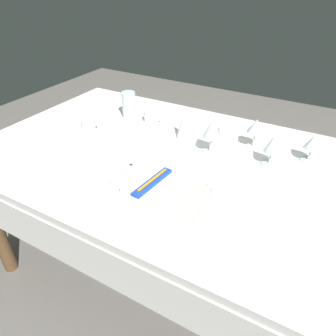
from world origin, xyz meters
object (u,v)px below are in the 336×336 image
(drink_tumbler, at_px, (129,106))
(wine_glass_right, at_px, (313,143))
(wine_glass_left, at_px, (212,130))
(coffee_cup_far, at_px, (89,121))
(coffee_cup_left, at_px, (226,133))
(fork_outer, at_px, (123,172))
(coffee_cup_right, at_px, (152,116))
(wine_glass_centre, at_px, (273,145))
(wine_glass_far, at_px, (256,127))
(spoon_soup, at_px, (202,195))
(toothbrush_package, at_px, (152,182))
(dinner_plate, at_px, (152,185))
(napkin_folded, at_px, (184,123))
(spoon_dessert, at_px, (208,198))
(dinner_knife, at_px, (192,196))

(drink_tumbler, bearing_deg, wine_glass_right, -0.29)
(wine_glass_left, relative_size, drink_tumbler, 1.11)
(wine_glass_left, bearing_deg, coffee_cup_far, -171.82)
(coffee_cup_left, xyz_separation_m, drink_tumbler, (-0.57, 0.01, 0.02))
(fork_outer, xyz_separation_m, coffee_cup_right, (-0.15, 0.46, 0.04))
(coffee_cup_far, xyz_separation_m, wine_glass_centre, (0.89, 0.12, 0.05))
(wine_glass_left, distance_m, wine_glass_far, 0.21)
(coffee_cup_right, distance_m, wine_glass_right, 0.79)
(spoon_soup, xyz_separation_m, wine_glass_right, (0.30, 0.45, 0.08))
(fork_outer, distance_m, coffee_cup_far, 0.46)
(coffee_cup_far, bearing_deg, toothbrush_package, -25.96)
(wine_glass_far, bearing_deg, dinner_plate, -115.62)
(coffee_cup_left, bearing_deg, wine_glass_centre, -23.78)
(dinner_plate, height_order, wine_glass_centre, wine_glass_centre)
(toothbrush_package, bearing_deg, dinner_plate, 0.00)
(drink_tumbler, bearing_deg, wine_glass_centre, -8.23)
(spoon_soup, height_order, wine_glass_far, wine_glass_far)
(dinner_plate, relative_size, wine_glass_far, 1.82)
(dinner_plate, distance_m, spoon_soup, 0.19)
(coffee_cup_far, distance_m, wine_glass_centre, 0.90)
(dinner_plate, distance_m, coffee_cup_left, 0.50)
(drink_tumbler, bearing_deg, wine_glass_left, -14.80)
(coffee_cup_left, bearing_deg, toothbrush_package, -102.00)
(drink_tumbler, bearing_deg, napkin_folded, -12.01)
(coffee_cup_far, bearing_deg, wine_glass_far, 16.51)
(drink_tumbler, bearing_deg, coffee_cup_far, -109.69)
(wine_glass_centre, bearing_deg, dinner_plate, -131.70)
(wine_glass_left, bearing_deg, fork_outer, -126.32)
(fork_outer, bearing_deg, wine_glass_centre, 35.54)
(napkin_folded, bearing_deg, wine_glass_far, 13.78)
(wine_glass_far, bearing_deg, wine_glass_centre, -47.84)
(wine_glass_centre, height_order, wine_glass_left, wine_glass_left)
(spoon_dessert, height_order, coffee_cup_right, coffee_cup_right)
(drink_tumbler, bearing_deg, dinner_plate, -47.30)
(fork_outer, xyz_separation_m, coffee_cup_far, (-0.39, 0.24, 0.04))
(spoon_dessert, xyz_separation_m, wine_glass_far, (0.03, 0.46, 0.10))
(wine_glass_centre, distance_m, drink_tumbler, 0.82)
(toothbrush_package, height_order, wine_glass_far, wine_glass_far)
(dinner_plate, relative_size, wine_glass_left, 1.62)
(dinner_plate, xyz_separation_m, wine_glass_right, (0.48, 0.50, 0.08))
(toothbrush_package, bearing_deg, dinner_knife, 8.25)
(spoon_soup, height_order, coffee_cup_far, coffee_cup_far)
(wine_glass_centre, xyz_separation_m, wine_glass_left, (-0.26, -0.03, 0.02))
(spoon_dessert, bearing_deg, toothbrush_package, -169.43)
(coffee_cup_left, height_order, coffee_cup_far, coffee_cup_far)
(spoon_soup, bearing_deg, coffee_cup_left, 100.20)
(dinner_knife, height_order, wine_glass_centre, wine_glass_centre)
(wine_glass_far, bearing_deg, wine_glass_left, -137.50)
(coffee_cup_left, height_order, wine_glass_centre, wine_glass_centre)
(coffee_cup_far, relative_size, wine_glass_centre, 0.71)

